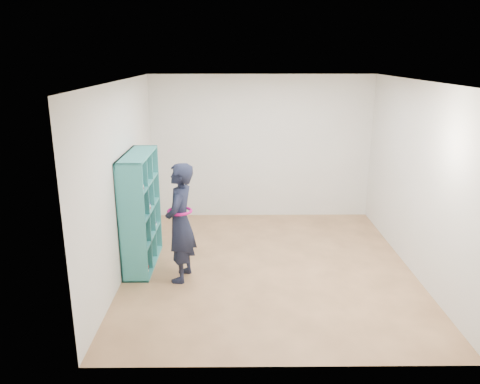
{
  "coord_description": "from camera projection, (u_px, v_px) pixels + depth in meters",
  "views": [
    {
      "loc": [
        -0.46,
        -6.14,
        2.93
      ],
      "look_at": [
        -0.41,
        0.3,
        1.03
      ],
      "focal_mm": 35.0,
      "sensor_mm": 36.0,
      "label": 1
    }
  ],
  "objects": [
    {
      "name": "floor",
      "position": [
        268.0,
        266.0,
        6.72
      ],
      "size": [
        4.5,
        4.5,
        0.0
      ],
      "primitive_type": "plane",
      "color": "brown",
      "rests_on": "ground"
    },
    {
      "name": "smartphone",
      "position": [
        172.0,
        212.0,
        6.23
      ],
      "size": [
        0.02,
        0.1,
        0.13
      ],
      "rotation": [
        0.39,
        0.0,
        0.09
      ],
      "color": "silver",
      "rests_on": "person"
    },
    {
      "name": "wall_right",
      "position": [
        417.0,
        179.0,
        6.37
      ],
      "size": [
        0.02,
        4.5,
        2.6
      ],
      "primitive_type": "cube",
      "color": "silver",
      "rests_on": "floor"
    },
    {
      "name": "person",
      "position": [
        180.0,
        223.0,
        6.14
      ],
      "size": [
        0.48,
        0.64,
        1.6
      ],
      "rotation": [
        0.0,
        0.0,
        -1.74
      ],
      "color": "black",
      "rests_on": "floor"
    },
    {
      "name": "wall_front",
      "position": [
        288.0,
        243.0,
        4.2
      ],
      "size": [
        4.0,
        0.02,
        2.6
      ],
      "primitive_type": "cube",
      "color": "silver",
      "rests_on": "floor"
    },
    {
      "name": "ceiling",
      "position": [
        272.0,
        81.0,
        5.98
      ],
      "size": [
        4.5,
        4.5,
        0.0
      ],
      "primitive_type": "plane",
      "color": "white",
      "rests_on": "wall_back"
    },
    {
      "name": "wall_back",
      "position": [
        261.0,
        147.0,
        8.51
      ],
      "size": [
        4.0,
        0.02,
        2.6
      ],
      "primitive_type": "cube",
      "color": "silver",
      "rests_on": "floor"
    },
    {
      "name": "bookshelf",
      "position": [
        139.0,
        212.0,
        6.59
      ],
      "size": [
        0.36,
        1.22,
        1.63
      ],
      "color": "teal",
      "rests_on": "floor"
    },
    {
      "name": "wall_left",
      "position": [
        123.0,
        179.0,
        6.34
      ],
      "size": [
        0.02,
        4.5,
        2.6
      ],
      "primitive_type": "cube",
      "color": "silver",
      "rests_on": "floor"
    }
  ]
}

